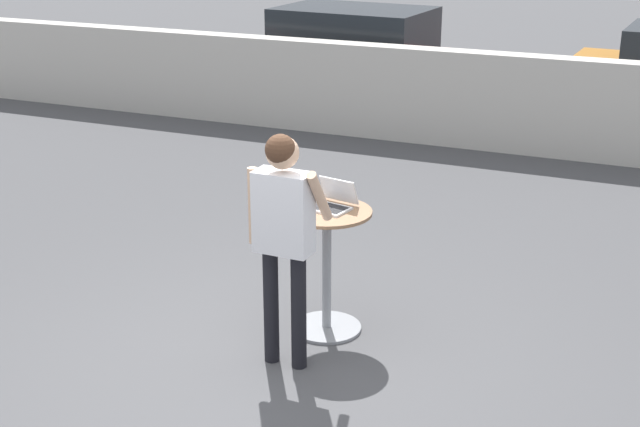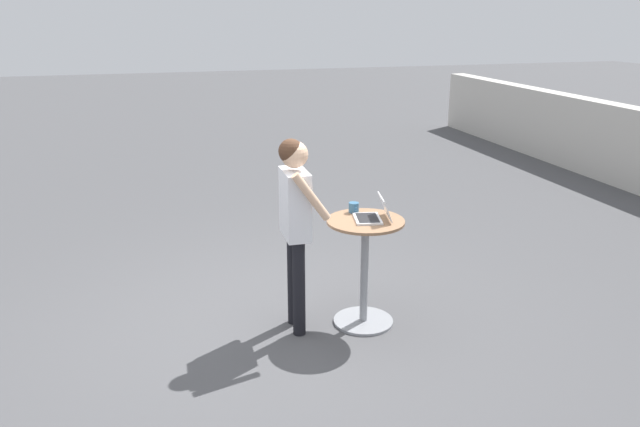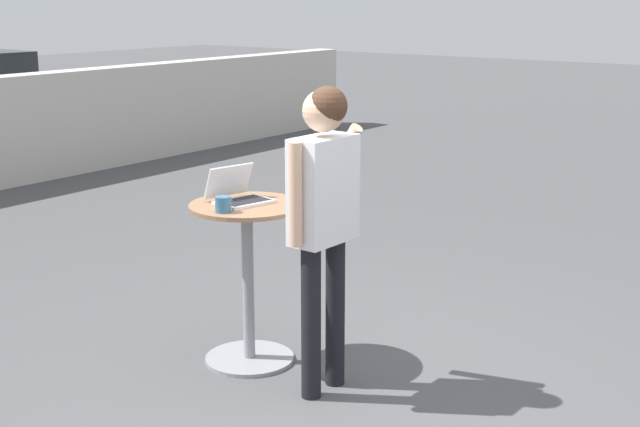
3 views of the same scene
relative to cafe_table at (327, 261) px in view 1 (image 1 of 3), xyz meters
The scene contains 7 objects.
ground_plane 1.02m from the cafe_table, 103.34° to the right, with size 50.00×50.00×0.00m, color #4C4C4F.
pavement_kerb 5.66m from the cafe_table, 91.97° to the left, with size 17.61×0.35×1.27m.
cafe_table is the anchor object (origin of this frame).
laptop 0.46m from the cafe_table, 81.27° to the left, with size 0.37×0.36×0.21m.
coffee_mug 0.51m from the cafe_table, behind, with size 0.12×0.09×0.09m.
standing_person 0.81m from the cafe_table, 96.40° to the right, with size 0.55×0.37×1.72m.
parked_car_near_street 7.26m from the cafe_table, 108.49° to the left, with size 4.17×2.08×1.58m.
Camera 1 is at (2.60, -4.95, 3.24)m, focal length 50.00 mm.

